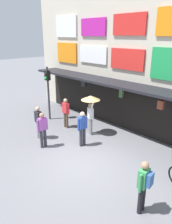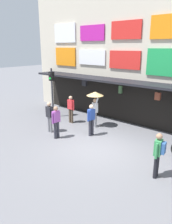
{
  "view_description": "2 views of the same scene",
  "coord_description": "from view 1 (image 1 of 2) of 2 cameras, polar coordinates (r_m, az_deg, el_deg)",
  "views": [
    {
      "loc": [
        5.7,
        -5.2,
        4.95
      ],
      "look_at": [
        -1.8,
        1.68,
        1.33
      ],
      "focal_mm": 35.21,
      "sensor_mm": 36.0,
      "label": 1
    },
    {
      "loc": [
        5.62,
        -7.39,
        4.52
      ],
      "look_at": [
        -1.66,
        1.03,
        1.17
      ],
      "focal_mm": 35.16,
      "sensor_mm": 36.0,
      "label": 2
    }
  ],
  "objects": [
    {
      "name": "traffic_light_near",
      "position": [
        13.14,
        -9.89,
        6.92
      ],
      "size": [
        0.3,
        0.33,
        3.2
      ],
      "color": "#38383D",
      "rests_on": "ground"
    },
    {
      "name": "ground_plane",
      "position": [
        9.17,
        -0.14,
        -13.11
      ],
      "size": [
        80.0,
        80.0,
        0.0
      ],
      "primitive_type": "plane",
      "color": "slate"
    },
    {
      "name": "pedestrian_with_umbrella",
      "position": [
        11.02,
        1.19,
        2.09
      ],
      "size": [
        0.96,
        0.96,
        2.08
      ],
      "color": "gray",
      "rests_on": "ground"
    },
    {
      "name": "pedestrian_in_black",
      "position": [
        12.09,
        -5.27,
        0.15
      ],
      "size": [
        0.53,
        0.24,
        1.68
      ],
      "color": "brown",
      "rests_on": "ground"
    },
    {
      "name": "pedestrian_in_blue",
      "position": [
        10.12,
        -11.19,
        -4.14
      ],
      "size": [
        0.24,
        0.53,
        1.68
      ],
      "color": "#2D2D38",
      "rests_on": "ground"
    },
    {
      "name": "pedestrian_in_white",
      "position": [
        6.7,
        14.83,
        -17.52
      ],
      "size": [
        0.4,
        0.52,
        1.68
      ],
      "color": "black",
      "rests_on": "ground"
    },
    {
      "name": "shopfront",
      "position": [
        11.36,
        17.65,
        13.69
      ],
      "size": [
        18.0,
        2.6,
        8.0
      ],
      "color": "beige",
      "rests_on": "ground"
    },
    {
      "name": "pedestrian_in_green",
      "position": [
        10.06,
        -0.93,
        -3.89
      ],
      "size": [
        0.26,
        0.53,
        1.68
      ],
      "color": "#2D2D38",
      "rests_on": "ground"
    },
    {
      "name": "pedestrian_in_red",
      "position": [
        10.99,
        -12.23,
        -2.26
      ],
      "size": [
        0.53,
        0.23,
        1.68
      ],
      "color": "gray",
      "rests_on": "ground"
    }
  ]
}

